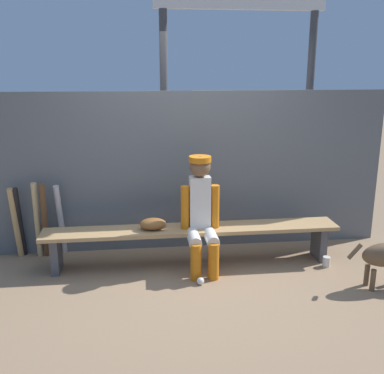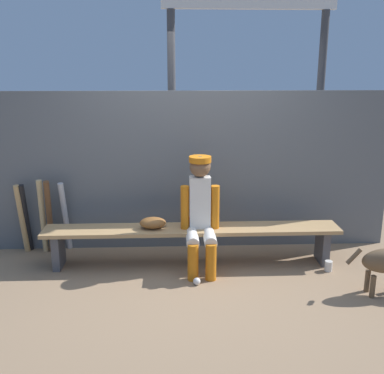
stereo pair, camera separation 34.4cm
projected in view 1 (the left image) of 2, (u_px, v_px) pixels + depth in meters
ground_plane at (192, 264)px, 4.96m from camera, size 30.00×30.00×0.00m
chainlink_fence at (187, 172)px, 5.22m from camera, size 4.66×0.03×1.83m
dugout_bench at (192, 234)px, 4.87m from camera, size 3.17×0.36×0.42m
player_seated at (201, 211)px, 4.70m from camera, size 0.41×0.55×1.20m
baseball_glove at (153, 224)px, 4.79m from camera, size 0.28×0.20×0.12m
bat_aluminum_silver at (61, 220)px, 5.11m from camera, size 0.09×0.23×0.84m
bat_wood_dark at (45, 221)px, 5.00m from camera, size 0.11×0.23×0.88m
bat_wood_natural at (37, 220)px, 5.03m from camera, size 0.08×0.16×0.88m
bat_aluminum_black at (20, 222)px, 5.03m from camera, size 0.07×0.21×0.83m
bat_wood_tan at (16, 223)px, 5.00m from camera, size 0.09×0.19×0.83m
baseball at (200, 281)px, 4.48m from camera, size 0.07×0.07×0.07m
cup_on_ground at (326, 262)px, 4.88m from camera, size 0.08×0.08×0.11m
cup_on_bench at (187, 222)px, 4.86m from camera, size 0.08×0.08×0.11m
scoreboard at (245, 9)px, 5.56m from camera, size 2.41×0.27×3.88m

